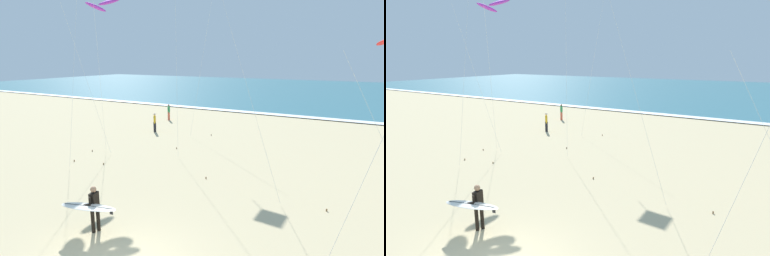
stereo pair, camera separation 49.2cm
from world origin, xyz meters
TOP-DOWN VIEW (x-y plane):
  - ocean_water at (0.00, 57.26)m, footprint 160.00×60.00m
  - shoreline_foam at (0.00, 27.56)m, footprint 160.00×1.38m
  - surfer_lead at (-2.12, 1.11)m, footprint 2.18×1.11m
  - kite_arc_cobalt_far at (-8.12, 8.24)m, footprint 2.86×3.25m
  - bystander_yellow_top at (-9.38, 14.70)m, footprint 0.34×0.42m
  - bystander_green_top at (-11.19, 19.55)m, footprint 0.38×0.37m

SIDE VIEW (x-z plane):
  - ocean_water at x=0.00m, z-range 0.00..0.08m
  - shoreline_foam at x=0.00m, z-range 0.08..0.09m
  - bystander_yellow_top at x=-9.38m, z-range 0.02..1.61m
  - bystander_green_top at x=-11.19m, z-range 0.02..1.61m
  - surfer_lead at x=-2.12m, z-range 0.19..1.90m
  - kite_arc_cobalt_far at x=-8.12m, z-range 4.38..13.90m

